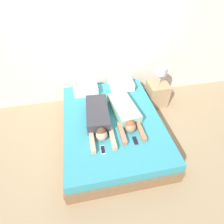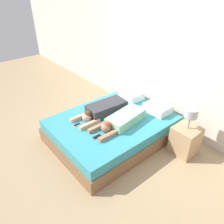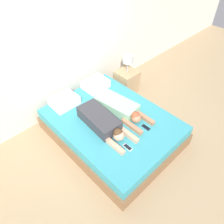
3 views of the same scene
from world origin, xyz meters
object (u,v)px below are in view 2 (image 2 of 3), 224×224
at_px(bed, 112,128).
at_px(cell_phone_left, 77,125).
at_px(pillow_head_left, 131,95).
at_px(person_right, 122,120).
at_px(cell_phone_right, 97,137).
at_px(person_left, 103,110).
at_px(pillow_head_right, 158,108).
at_px(nightstand, 185,138).

height_order(bed, cell_phone_left, cell_phone_left).
distance_m(bed, pillow_head_left, 0.97).
bearing_deg(person_right, cell_phone_right, -88.01).
relative_size(person_left, cell_phone_left, 7.28).
relative_size(person_left, cell_phone_right, 7.28).
relative_size(pillow_head_right, cell_phone_right, 3.06).
bearing_deg(cell_phone_left, cell_phone_right, 7.54).
bearing_deg(person_right, cell_phone_left, -127.51).
distance_m(bed, person_left, 0.40).
distance_m(pillow_head_right, person_left, 1.06).
xyz_separation_m(bed, nightstand, (1.13, 0.71, 0.09)).
bearing_deg(person_left, cell_phone_right, -46.31).
bearing_deg(pillow_head_left, person_right, -53.79).
bearing_deg(cell_phone_left, bed, 67.21).
bearing_deg(cell_phone_right, nightstand, 54.91).
height_order(person_left, person_right, person_left).
relative_size(bed, pillow_head_right, 4.71).
bearing_deg(person_left, person_right, 6.60).
xyz_separation_m(bed, cell_phone_left, (-0.25, -0.60, 0.23)).
bearing_deg(cell_phone_right, bed, 115.23).
height_order(cell_phone_left, cell_phone_right, same).
distance_m(person_left, nightstand, 1.57).
relative_size(pillow_head_right, cell_phone_left, 3.06).
bearing_deg(nightstand, pillow_head_left, 174.90).
xyz_separation_m(person_right, cell_phone_left, (-0.48, -0.63, -0.08)).
relative_size(cell_phone_left, cell_phone_right, 1.00).
xyz_separation_m(bed, person_right, (0.23, 0.03, 0.30)).
relative_size(cell_phone_left, nightstand, 0.17).
distance_m(bed, cell_phone_left, 0.69).
bearing_deg(person_left, pillow_head_left, 98.54).
height_order(pillow_head_right, cell_phone_right, pillow_head_right).
distance_m(pillow_head_left, nightstand, 1.51).
height_order(bed, pillow_head_right, pillow_head_right).
bearing_deg(nightstand, pillow_head_right, 170.06).
xyz_separation_m(cell_phone_left, cell_phone_right, (0.50, 0.07, 0.00)).
bearing_deg(pillow_head_left, bed, -66.62).
xyz_separation_m(pillow_head_left, cell_phone_right, (0.62, -1.38, -0.07)).
height_order(pillow_head_left, nightstand, nightstand).
relative_size(person_left, nightstand, 1.23).
bearing_deg(person_right, nightstand, 37.34).
height_order(cell_phone_right, nightstand, nightstand).
distance_m(pillow_head_left, pillow_head_right, 0.73).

